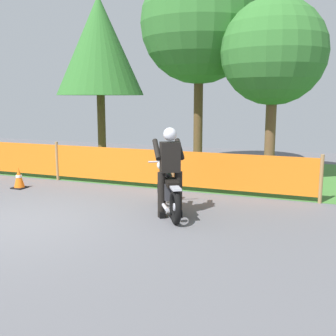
% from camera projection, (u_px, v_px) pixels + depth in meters
% --- Properties ---
extents(ground, '(24.00, 24.00, 0.02)m').
position_uv_depth(ground, '(20.00, 222.00, 7.39)').
color(ground, '#5B5B60').
extents(grass_verge, '(24.00, 5.54, 0.01)m').
position_uv_depth(grass_verge, '(155.00, 168.00, 13.06)').
color(grass_verge, '#427A33').
rests_on(grass_verge, ground).
extents(barrier_fence, '(10.18, 0.08, 1.05)m').
position_uv_depth(barrier_fence, '(112.00, 164.00, 10.43)').
color(barrier_fence, '#997547').
rests_on(barrier_fence, ground).
extents(tree_leftmost, '(2.98, 2.98, 5.63)m').
position_uv_depth(tree_leftmost, '(99.00, 46.00, 13.79)').
color(tree_leftmost, brown).
rests_on(tree_leftmost, ground).
extents(tree_near_left, '(3.52, 3.52, 6.15)m').
position_uv_depth(tree_near_left, '(199.00, 24.00, 12.07)').
color(tree_near_left, brown).
rests_on(tree_near_left, ground).
extents(tree_near_right, '(2.75, 2.75, 4.77)m').
position_uv_depth(tree_near_right, '(274.00, 53.00, 10.54)').
color(tree_near_right, brown).
rests_on(tree_near_right, ground).
extents(motorcycle_lead, '(1.17, 1.75, 0.95)m').
position_uv_depth(motorcycle_lead, '(168.00, 190.00, 7.85)').
color(motorcycle_lead, black).
rests_on(motorcycle_lead, ground).
extents(rider_lead, '(0.71, 0.73, 1.69)m').
position_uv_depth(rider_lead, '(170.00, 169.00, 7.58)').
color(rider_lead, black).
rests_on(rider_lead, ground).
extents(traffic_cone, '(0.32, 0.32, 0.53)m').
position_uv_depth(traffic_cone, '(19.00, 178.00, 10.08)').
color(traffic_cone, black).
rests_on(traffic_cone, ground).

